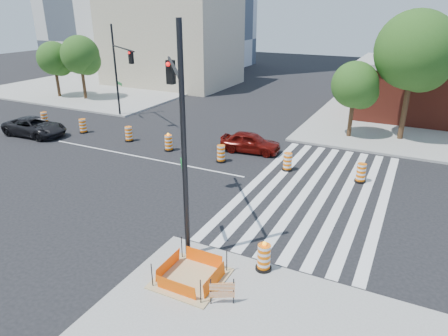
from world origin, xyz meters
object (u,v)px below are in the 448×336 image
at_px(dark_suv, 35,127).
at_px(signal_pole_se, 179,114).
at_px(red_coupe, 250,142).
at_px(signal_pole_nw, 120,64).

height_order(dark_suv, signal_pole_se, signal_pole_se).
bearing_deg(dark_suv, red_coupe, -78.88).
relative_size(dark_suv, signal_pole_nw, 0.65).
xyz_separation_m(dark_suv, signal_pole_se, (16.59, -6.63, 4.36)).
bearing_deg(red_coupe, signal_pole_se, -178.29).
distance_m(dark_suv, signal_pole_se, 18.39).
xyz_separation_m(signal_pole_se, signal_pole_nw, (-13.60, 12.84, -0.58)).
bearing_deg(dark_suv, signal_pole_se, -114.30).
distance_m(red_coupe, signal_pole_nw, 13.00).
relative_size(signal_pole_se, signal_pole_nw, 1.13).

